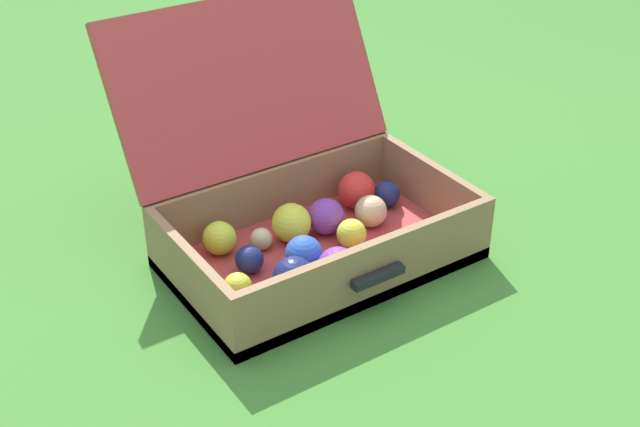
{
  "coord_description": "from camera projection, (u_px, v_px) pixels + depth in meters",
  "views": [
    {
      "loc": [
        -0.69,
        -1.25,
        0.99
      ],
      "look_at": [
        0.1,
        -0.07,
        0.11
      ],
      "focal_mm": 48.11,
      "sensor_mm": 36.0,
      "label": 1
    }
  ],
  "objects": [
    {
      "name": "ground_plane",
      "position": [
        261.0,
        261.0,
        1.72
      ],
      "size": [
        16.0,
        16.0,
        0.0
      ],
      "primitive_type": "plane",
      "color": "#3D7A2D"
    },
    {
      "name": "open_suitcase",
      "position": [
        304.0,
        206.0,
        1.71
      ],
      "size": [
        0.59,
        0.56,
        0.46
      ],
      "color": "#B23838",
      "rests_on": "ground"
    }
  ]
}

